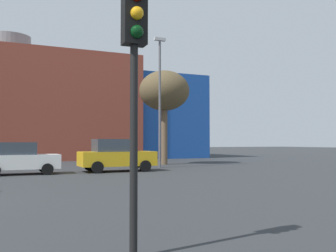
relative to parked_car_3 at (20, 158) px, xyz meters
The scene contains 6 objects.
building_backdrop 19.80m from the parked_car_3, 90.25° to the left, with size 39.75×11.85×12.28m.
parked_car_3 is the anchor object (origin of this frame).
parked_car_4 5.28m from the parked_car_3, ahead, with size 4.36×2.14×1.89m.
traffic_light_near_right 16.52m from the parked_car_3, 87.32° to the right, with size 0.37×0.36×4.09m.
bare_tree_2 12.77m from the parked_car_3, 26.18° to the left, with size 3.87×3.87×7.23m.
street_lamp 10.01m from the parked_car_3, 12.88° to the left, with size 0.80×0.24×8.81m.
Camera 1 is at (2.84, -13.44, 1.72)m, focal length 41.11 mm.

